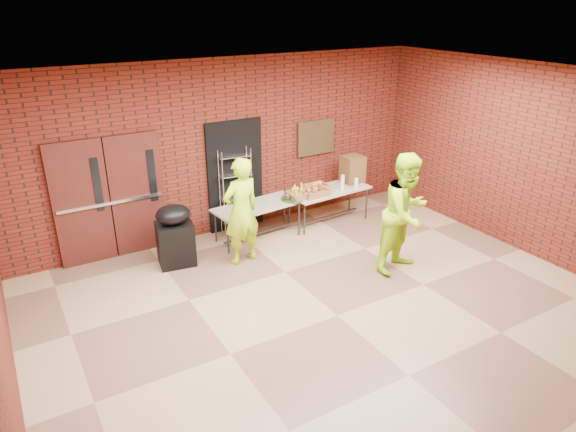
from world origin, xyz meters
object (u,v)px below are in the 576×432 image
object	(u,v)px
table_left	(257,208)
volunteer_woman	(241,211)
covered_grill	(175,235)
volunteer_man	(406,213)
table_right	(329,192)
wire_rack	(236,191)
coffee_dispenser	(353,169)

from	to	relation	value
table_left	volunteer_woman	distance (m)	0.95
covered_grill	volunteer_man	xyz separation A→B (m)	(3.14, -2.03, 0.45)
table_right	covered_grill	distance (m)	3.19
wire_rack	coffee_dispenser	world-z (taller)	wire_rack
coffee_dispenser	covered_grill	xyz separation A→B (m)	(-3.85, -0.28, -0.42)
table_left	volunteer_man	size ratio (longest dim) A/B	0.86
table_right	covered_grill	xyz separation A→B (m)	(-3.18, -0.15, -0.10)
covered_grill	volunteer_woman	bearing A→B (deg)	-16.90
volunteer_man	table_right	bearing A→B (deg)	76.91
wire_rack	table_right	world-z (taller)	wire_rack
table_left	table_right	distance (m)	1.56
wire_rack	table_left	xyz separation A→B (m)	(0.18, -0.52, -0.19)
coffee_dispenser	volunteer_woman	xyz separation A→B (m)	(-2.86, -0.76, -0.04)
volunteer_woman	volunteer_man	world-z (taller)	volunteer_man
coffee_dispenser	covered_grill	world-z (taller)	coffee_dispenser
coffee_dispenser	volunteer_man	distance (m)	2.42
table_right	volunteer_man	xyz separation A→B (m)	(-0.04, -2.18, 0.36)
table_left	volunteer_woman	world-z (taller)	volunteer_woman
table_left	coffee_dispenser	world-z (taller)	coffee_dispenser
table_left	covered_grill	world-z (taller)	covered_grill
coffee_dispenser	covered_grill	bearing A→B (deg)	-175.77
table_right	volunteer_man	size ratio (longest dim) A/B	0.87
coffee_dispenser	covered_grill	size ratio (longest dim) A/B	0.51
table_left	volunteer_man	bearing A→B (deg)	-61.45
wire_rack	volunteer_woman	bearing A→B (deg)	-103.38
wire_rack	volunteer_woman	size ratio (longest dim) A/B	0.88
coffee_dispenser	covered_grill	distance (m)	3.88
table_left	wire_rack	bearing A→B (deg)	102.77
wire_rack	table_right	size ratio (longest dim) A/B	0.95
table_right	volunteer_man	bearing A→B (deg)	-94.87
wire_rack	volunteer_man	bearing A→B (deg)	-50.35
covered_grill	volunteer_man	size ratio (longest dim) A/B	0.54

